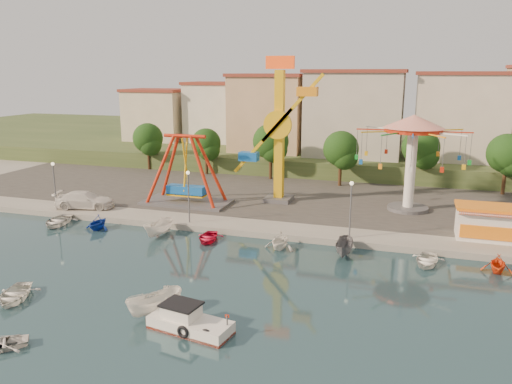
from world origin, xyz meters
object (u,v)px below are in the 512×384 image
at_px(pirate_ship_ride, 186,171).
at_px(skiff, 155,303).
at_px(kamikaze_tower, 282,134).
at_px(cabin_motorboat, 188,323).
at_px(wave_swinger, 413,141).
at_px(rowboat_a, 14,295).
at_px(van, 85,200).

relative_size(pirate_ship_ride, skiff, 2.47).
relative_size(kamikaze_tower, cabin_motorboat, 3.02).
bearing_deg(pirate_ship_ride, kamikaze_tower, 21.88).
xyz_separation_m(wave_swinger, rowboat_a, (-25.49, -30.15, -7.79)).
height_order(pirate_ship_ride, kamikaze_tower, kamikaze_tower).
distance_m(pirate_ship_ride, wave_swinger, 25.11).
bearing_deg(kamikaze_tower, rowboat_a, -110.98).
bearing_deg(rowboat_a, cabin_motorboat, -22.08).
bearing_deg(wave_swinger, kamikaze_tower, -177.18).
relative_size(pirate_ship_ride, rowboat_a, 2.58).
xyz_separation_m(kamikaze_tower, van, (-20.09, -9.30, -6.94)).
xyz_separation_m(cabin_motorboat, van, (-22.07, 20.33, 1.04)).
relative_size(kamikaze_tower, van, 2.57).
bearing_deg(kamikaze_tower, wave_swinger, 2.82).
relative_size(rowboat_a, van, 0.60).
bearing_deg(skiff, rowboat_a, -142.55).
distance_m(pirate_ship_ride, rowboat_a, 25.70).
bearing_deg(cabin_motorboat, pirate_ship_ride, 125.14).
distance_m(kamikaze_tower, van, 23.20).
bearing_deg(rowboat_a, wave_swinger, 28.49).
relative_size(kamikaze_tower, wave_swinger, 1.42).
height_order(cabin_motorboat, van, van).
bearing_deg(van, pirate_ship_ride, -77.36).
bearing_deg(van, cabin_motorboat, -147.74).
distance_m(kamikaze_tower, skiff, 29.44).
distance_m(wave_swinger, skiff, 33.64).
bearing_deg(cabin_motorboat, van, 147.08).
xyz_separation_m(pirate_ship_ride, rowboat_a, (-1.14, -25.37, -3.99)).
height_order(pirate_ship_ride, rowboat_a, pirate_ship_ride).
bearing_deg(wave_swinger, rowboat_a, -130.21).
relative_size(pirate_ship_ride, van, 1.56).
xyz_separation_m(kamikaze_tower, skiff, (-0.96, -28.40, -7.69)).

